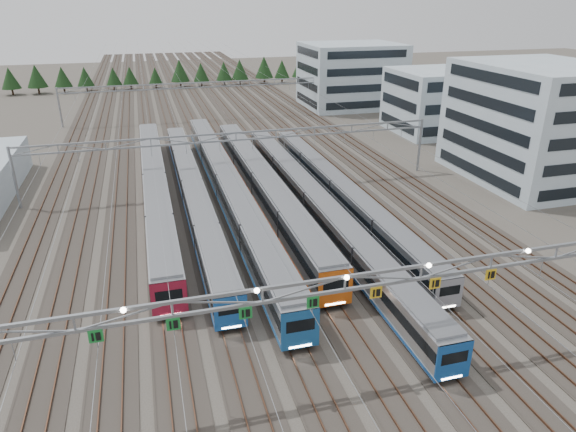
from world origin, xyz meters
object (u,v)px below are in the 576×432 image
object	(u,v)px
train_c	(228,186)
train_f	(339,191)
train_e	(314,204)
depot_bldg_mid	(432,102)
depot_bldg_south	(538,123)
gantry_mid	(236,143)
train_d	(263,185)
depot_bldg_north	(351,75)
train_b	(193,191)
gantry_near	(345,287)
gantry_far	(198,89)
train_a	(155,186)

from	to	relation	value
train_c	train_f	xyz separation A→B (m)	(13.50, -4.70, -0.27)
train_e	depot_bldg_mid	bearing A→B (deg)	44.70
train_c	depot_bldg_south	distance (m)	44.88
train_c	gantry_mid	bearing A→B (deg)	67.07
train_c	train_f	distance (m)	14.30
train_d	gantry_mid	size ratio (longest dim) A/B	0.95
train_c	depot_bldg_north	size ratio (longest dim) A/B	2.93
train_b	train_e	xyz separation A→B (m)	(13.50, -8.27, 0.02)
gantry_near	depot_bldg_south	world-z (taller)	depot_bldg_south
train_e	depot_bldg_mid	distance (m)	50.10
train_f	gantry_far	world-z (taller)	gantry_far
train_d	depot_bldg_south	xyz separation A→B (m)	(39.94, -1.20, 5.89)
train_a	gantry_far	bearing A→B (deg)	76.68
train_c	train_f	bearing A→B (deg)	-19.20
train_b	train_e	size ratio (longest dim) A/B	0.95
gantry_near	train_f	bearing A→B (deg)	69.43
train_f	gantry_mid	distance (m)	15.71
depot_bldg_mid	depot_bldg_north	world-z (taller)	depot_bldg_north
train_c	gantry_near	distance (m)	35.21
train_d	gantry_mid	xyz separation A→B (m)	(-2.25, 6.11, 4.13)
gantry_near	depot_bldg_north	world-z (taller)	depot_bldg_north
train_e	gantry_mid	world-z (taller)	gantry_mid
gantry_far	depot_bldg_mid	xyz separation A→B (m)	(42.25, -23.50, -0.46)
train_a	depot_bldg_north	world-z (taller)	depot_bldg_north
gantry_near	gantry_far	bearing A→B (deg)	89.97
train_e	train_f	bearing A→B (deg)	38.77
train_a	train_b	size ratio (longest dim) A/B	1.00
train_a	train_b	xyz separation A→B (m)	(4.50, -2.85, -0.18)
gantry_far	gantry_near	bearing A→B (deg)	-90.03
gantry_near	depot_bldg_mid	xyz separation A→B (m)	(42.30, 61.62, -1.16)
train_a	train_e	xyz separation A→B (m)	(18.00, -11.12, -0.15)
train_c	train_f	world-z (taller)	train_c
train_d	depot_bldg_mid	bearing A→B (deg)	34.62
train_b	train_f	world-z (taller)	train_b
train_f	gantry_far	distance (m)	56.34
train_d	depot_bldg_north	bearing A→B (deg)	58.21
train_c	train_e	size ratio (longest dim) A/B	1.08
train_a	gantry_near	distance (m)	39.54
train_f	depot_bldg_mid	size ratio (longest dim) A/B	3.21
train_b	train_e	bearing A→B (deg)	-31.49
gantry_near	depot_bldg_mid	size ratio (longest dim) A/B	3.52
gantry_near	depot_bldg_north	bearing A→B (deg)	67.66
train_d	gantry_far	bearing A→B (deg)	92.52
gantry_mid	train_e	bearing A→B (deg)	-63.66
train_e	gantry_mid	size ratio (longest dim) A/B	1.06
gantry_mid	gantry_far	xyz separation A→B (m)	(0.00, 45.00, 0.00)
train_e	gantry_far	distance (m)	59.18
gantry_far	depot_bldg_north	bearing A→B (deg)	7.41
depot_bldg_mid	gantry_far	bearing A→B (deg)	150.92
train_e	gantry_near	size ratio (longest dim) A/B	1.06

